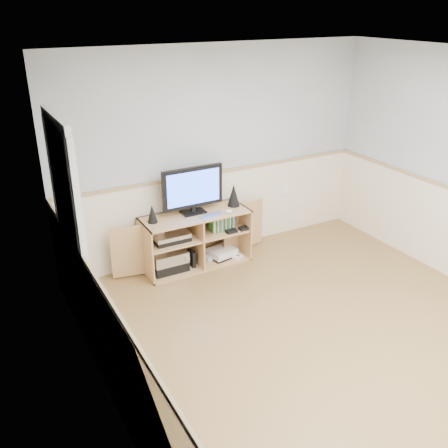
{
  "coord_description": "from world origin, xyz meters",
  "views": [
    {
      "loc": [
        -2.69,
        -2.84,
        2.89
      ],
      "look_at": [
        -0.48,
        1.2,
        0.84
      ],
      "focal_mm": 40.0,
      "sensor_mm": 36.0,
      "label": 1
    }
  ],
  "objects_px": {
    "monitor": "(193,189)",
    "game_consoles": "(221,253)",
    "keyboard": "(212,216)",
    "media_cabinet": "(194,237)"
  },
  "relations": [
    {
      "from": "media_cabinet",
      "to": "game_consoles",
      "type": "distance_m",
      "value": 0.43
    },
    {
      "from": "monitor",
      "to": "game_consoles",
      "type": "height_order",
      "value": "monitor"
    },
    {
      "from": "media_cabinet",
      "to": "monitor",
      "type": "distance_m",
      "value": 0.62
    },
    {
      "from": "monitor",
      "to": "game_consoles",
      "type": "xyz_separation_m",
      "value": [
        0.33,
        -0.06,
        -0.88
      ]
    },
    {
      "from": "monitor",
      "to": "keyboard",
      "type": "bearing_deg",
      "value": -52.3
    },
    {
      "from": "keyboard",
      "to": "game_consoles",
      "type": "bearing_deg",
      "value": 20.51
    },
    {
      "from": "monitor",
      "to": "game_consoles",
      "type": "distance_m",
      "value": 0.94
    },
    {
      "from": "monitor",
      "to": "media_cabinet",
      "type": "bearing_deg",
      "value": 90.0
    },
    {
      "from": "media_cabinet",
      "to": "keyboard",
      "type": "bearing_deg",
      "value": -53.47
    },
    {
      "from": "media_cabinet",
      "to": "game_consoles",
      "type": "bearing_deg",
      "value": -11.85
    }
  ]
}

